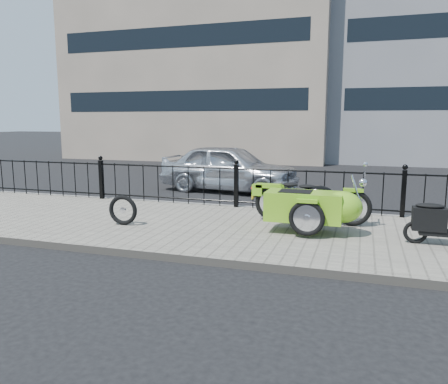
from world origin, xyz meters
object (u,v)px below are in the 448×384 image
(scooter, at_px, (445,223))
(sedan_car, at_px, (229,168))
(motorcycle_sidecar, at_px, (315,205))
(spare_tire, at_px, (123,210))

(scooter, height_order, sedan_car, sedan_car)
(motorcycle_sidecar, distance_m, sedan_car, 5.36)
(motorcycle_sidecar, height_order, spare_tire, motorcycle_sidecar)
(motorcycle_sidecar, relative_size, sedan_car, 0.56)
(motorcycle_sidecar, relative_size, spare_tire, 4.02)
(motorcycle_sidecar, bearing_deg, spare_tire, -170.18)
(sedan_car, bearing_deg, spare_tire, -178.97)
(spare_tire, height_order, sedan_car, sedan_car)
(spare_tire, bearing_deg, sedan_car, 84.09)
(scooter, relative_size, sedan_car, 0.34)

